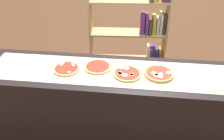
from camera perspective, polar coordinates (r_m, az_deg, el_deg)
counter at (r=2.35m, az=0.00°, el=-9.48°), size 2.65×0.58×0.89m
parchment_paper at (r=2.07m, az=0.00°, el=-0.44°), size 2.17×0.43×0.00m
pizza_mushroom_0 at (r=2.14m, az=-10.77°, el=0.35°), size 0.23×0.23×0.02m
pizza_plain_1 at (r=2.13m, az=-3.41°, el=0.82°), size 0.24×0.24×0.02m
pizza_mozzarella_2 at (r=2.04m, az=3.61°, el=-0.80°), size 0.24×0.24×0.02m
pizza_mozzarella_3 at (r=2.07m, az=11.11°, el=-0.77°), size 0.25×0.25×0.03m
bookshelf at (r=3.00m, az=6.34°, el=8.85°), size 0.95×0.31×1.61m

